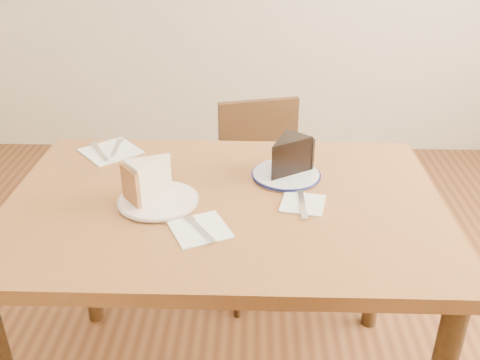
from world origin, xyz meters
name	(u,v)px	position (x,y,z in m)	size (l,w,h in m)	color
table	(225,230)	(0.00, 0.00, 0.65)	(1.20, 0.80, 0.75)	brown
chair_far	(265,191)	(0.13, 0.62, 0.43)	(0.47, 0.47, 0.78)	black
plate_cream	(158,201)	(-0.18, -0.02, 0.76)	(0.21, 0.21, 0.01)	white
plate_navy	(286,175)	(0.18, 0.14, 0.76)	(0.20, 0.20, 0.01)	white
carrot_cake	(152,179)	(-0.20, 0.00, 0.81)	(0.09, 0.12, 0.10)	beige
chocolate_cake	(285,158)	(0.17, 0.14, 0.81)	(0.10, 0.14, 0.09)	black
napkin_cream	(200,229)	(-0.05, -0.15, 0.75)	(0.13, 0.13, 0.00)	white
napkin_navy	(303,203)	(0.21, -0.02, 0.75)	(0.11, 0.11, 0.00)	white
napkin_spare	(111,151)	(-0.39, 0.30, 0.75)	(0.16, 0.16, 0.00)	white
fork_cream	(201,229)	(-0.05, -0.16, 0.76)	(0.01, 0.14, 0.00)	silver
knife_navy	(302,203)	(0.21, -0.02, 0.76)	(0.02, 0.17, 0.00)	silver
fork_spare	(116,148)	(-0.37, 0.32, 0.76)	(0.01, 0.14, 0.00)	silver
knife_spare	(100,152)	(-0.42, 0.29, 0.76)	(0.01, 0.16, 0.00)	silver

